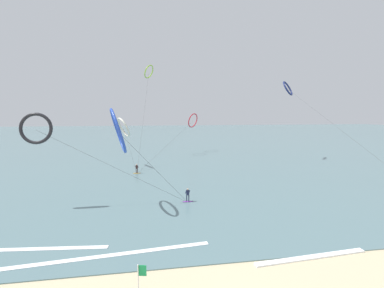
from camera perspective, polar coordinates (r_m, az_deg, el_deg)
The scene contains 13 objects.
sea_water at distance 117.00m, azimuth -6.09°, elevation 1.77°, with size 400.00×200.00×0.08m, color slate.
surfer_amber at distance 46.35m, azimuth -12.59°, elevation -5.71°, with size 1.40×0.68×1.70m.
surfer_violet at distance 31.29m, azimuth -0.99°, elevation -11.86°, with size 1.40×0.70×1.70m.
kite_cobalt at distance 28.46m, azimuth -16.63°, elevation 2.90°, with size 9.25×5.40×11.59m.
kite_crimson at distance 69.66m, azimuth 0.18°, elevation 5.42°, with size 15.83×25.80×10.93m.
kite_lime at distance 65.53m, azimuth -9.90°, elevation 16.05°, with size 3.72×21.67×22.95m.
kite_charcoal at distance 32.43m, azimuth -32.25°, elevation 3.03°, with size 18.69×0.89×11.10m.
kite_ivory at distance 51.52m, azimuth -15.46°, elevation 3.71°, with size 4.71×8.39×10.17m.
kite_navy at distance 62.50m, azimuth 21.22°, elevation 11.83°, with size 4.23×37.17×18.39m.
beach_flag at distance 15.23m, azimuth -11.86°, elevation -28.95°, with size 0.47×0.11×3.18m.
wave_crest_near at distance 22.76m, azimuth 25.83°, elevation -22.41°, with size 9.35×0.50×0.12m, color white.
wave_crest_mid at distance 22.05m, azimuth -21.76°, elevation -23.22°, with size 18.21×0.50×0.12m, color white.
wave_crest_far at distance 24.76m, azimuth -30.40°, elevation -20.17°, with size 9.74×0.50×0.12m, color white.
Camera 1 is at (-4.63, -10.71, 11.04)m, focal length 23.16 mm.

